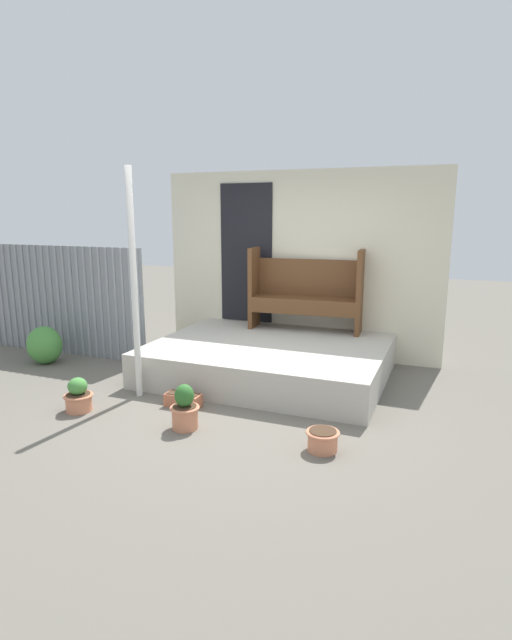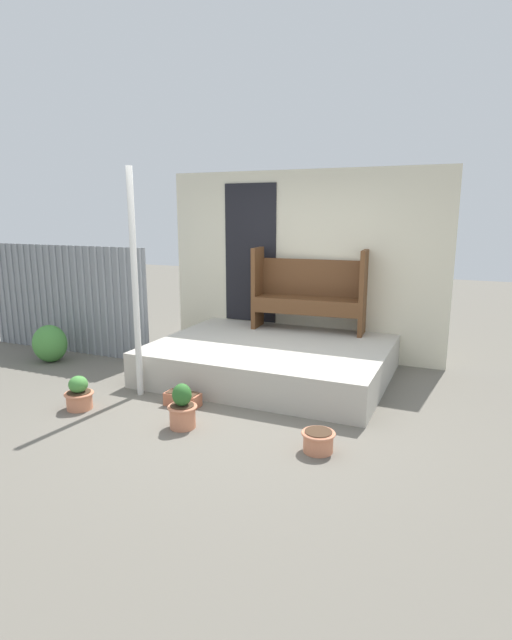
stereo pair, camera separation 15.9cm
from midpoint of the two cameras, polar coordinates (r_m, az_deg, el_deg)
ground_plane at (r=5.39m, az=-1.42°, el=-9.87°), size 24.00×24.00×0.00m
porch_slab at (r=6.29m, az=2.50°, el=-4.55°), size 2.83×2.21×0.42m
house_wall at (r=7.15m, az=5.58°, el=6.38°), size 4.03×0.08×2.60m
fence_corrugated at (r=7.76m, az=-20.40°, el=2.24°), size 2.86×0.05×1.57m
support_post at (r=5.56m, az=-12.87°, el=3.89°), size 0.07×0.07×2.50m
bench at (r=6.88m, az=6.74°, el=3.43°), size 1.56×0.51×1.12m
flower_pot_left at (r=5.57m, az=-18.80°, el=-8.08°), size 0.30×0.30×0.36m
flower_pot_middle at (r=4.87m, az=-7.48°, el=-10.01°), size 0.29×0.29×0.44m
flower_pot_right at (r=4.46m, az=8.17°, el=-13.45°), size 0.30×0.30×0.19m
planter_box_rect at (r=5.43m, az=-7.54°, el=-8.96°), size 0.38×0.17×0.15m
shrub_by_fence at (r=7.40m, az=-21.93°, el=-2.50°), size 0.48×0.43×0.52m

